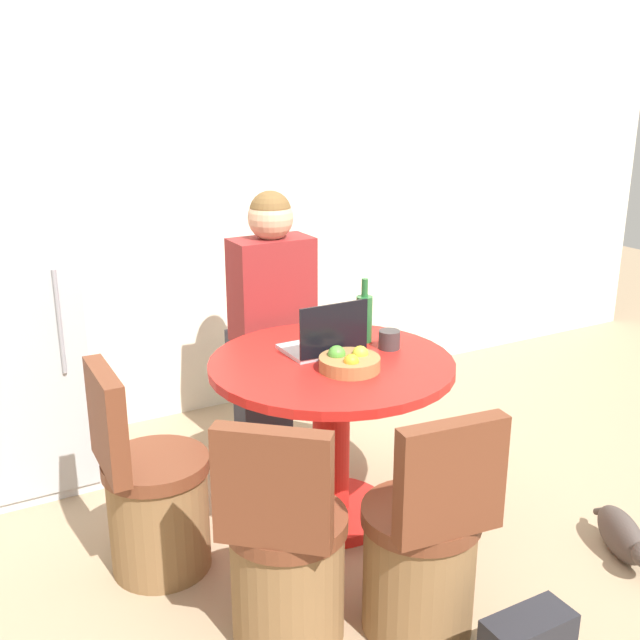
# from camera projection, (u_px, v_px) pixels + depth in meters

# --- Properties ---
(ground_plane) EXTENTS (12.00, 12.00, 0.00)m
(ground_plane) POSITION_uv_depth(u_px,v_px,m) (356.00, 551.00, 3.12)
(ground_plane) COLOR #9E8466
(wall_back) EXTENTS (7.00, 0.06, 2.60)m
(wall_back) POSITION_uv_depth(u_px,v_px,m) (199.00, 189.00, 4.14)
(wall_back) COLOR silver
(wall_back) RESTS_ON ground_plane
(refrigerator) EXTENTS (0.61, 0.66, 1.57)m
(refrigerator) POSITION_uv_depth(u_px,v_px,m) (7.00, 325.00, 3.47)
(refrigerator) COLOR silver
(refrigerator) RESTS_ON ground_plane
(dining_table) EXTENTS (1.04, 1.04, 0.75)m
(dining_table) POSITION_uv_depth(u_px,v_px,m) (331.00, 411.00, 3.22)
(dining_table) COLOR red
(dining_table) RESTS_ON ground_plane
(chair_near_camera) EXTENTS (0.42, 0.43, 0.87)m
(chair_near_camera) POSITION_uv_depth(u_px,v_px,m) (422.00, 558.00, 2.58)
(chair_near_camera) COLOR brown
(chair_near_camera) RESTS_ON ground_plane
(chair_near_left_corner) EXTENTS (0.48, 0.48, 0.87)m
(chair_near_left_corner) POSITION_uv_depth(u_px,v_px,m) (286.00, 566.00, 2.54)
(chair_near_left_corner) COLOR brown
(chair_near_left_corner) RESTS_ON ground_plane
(chair_left_side) EXTENTS (0.42, 0.42, 0.87)m
(chair_left_side) POSITION_uv_depth(u_px,v_px,m) (153.00, 502.00, 2.93)
(chair_left_side) COLOR brown
(chair_left_side) RESTS_ON ground_plane
(person_seated) EXTENTS (0.40, 0.37, 1.37)m
(person_seated) POSITION_uv_depth(u_px,v_px,m) (269.00, 309.00, 3.79)
(person_seated) COLOR #2D2D38
(person_seated) RESTS_ON ground_plane
(laptop) EXTENTS (0.32, 0.24, 0.24)m
(laptop) POSITION_uv_depth(u_px,v_px,m) (325.00, 342.00, 3.22)
(laptop) COLOR #B7B7BC
(laptop) RESTS_ON dining_table
(fruit_bowl) EXTENTS (0.25, 0.25, 0.10)m
(fruit_bowl) POSITION_uv_depth(u_px,v_px,m) (349.00, 362.00, 3.03)
(fruit_bowl) COLOR olive
(fruit_bowl) RESTS_ON dining_table
(coffee_cup) EXTENTS (0.09, 0.09, 0.08)m
(coffee_cup) POSITION_uv_depth(u_px,v_px,m) (389.00, 340.00, 3.27)
(coffee_cup) COLOR #383333
(coffee_cup) RESTS_ON dining_table
(bottle) EXTENTS (0.07, 0.07, 0.29)m
(bottle) POSITION_uv_depth(u_px,v_px,m) (364.00, 317.00, 3.34)
(bottle) COLOR #23602D
(bottle) RESTS_ON dining_table
(cat) EXTENTS (0.24, 0.43, 0.19)m
(cat) POSITION_uv_depth(u_px,v_px,m) (624.00, 537.00, 3.04)
(cat) COLOR #473D38
(cat) RESTS_ON ground_plane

